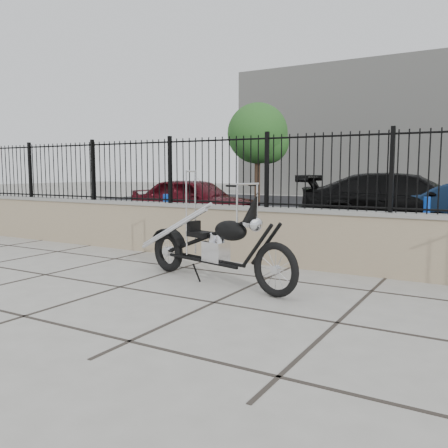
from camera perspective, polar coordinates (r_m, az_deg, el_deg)
name	(u,v)px	position (r m, az deg, el deg)	size (l,w,h in m)	color
ground_plane	(120,287)	(6.63, -12.42, -7.43)	(90.00, 90.00, 0.00)	#99968E
parking_lot	(359,214)	(17.83, 15.96, 1.16)	(30.00, 30.00, 0.00)	black
retaining_wall	(216,232)	(8.51, -1.01, -0.91)	(14.00, 0.36, 0.96)	gray
iron_fence	(216,171)	(8.44, -1.02, 6.38)	(14.00, 0.08, 1.20)	black
background_building	(421,130)	(31.61, 22.65, 10.39)	(22.00, 6.00, 8.00)	beige
chopper_motorcycle	(213,226)	(6.60, -1.32, -0.25)	(2.67, 0.47, 1.60)	black
car_red	(195,201)	(14.00, -3.51, 2.83)	(1.62, 4.03, 1.37)	#440911
car_black	(407,204)	(12.49, 21.11, 2.29)	(2.12, 5.22, 1.51)	black
bollard_a	(166,216)	(11.22, -7.02, 0.99)	(0.12, 0.12, 1.02)	blue
bollard_b	(426,224)	(10.03, 23.13, -0.01)	(0.13, 0.13, 1.06)	#0A40A2
tree_left	(258,131)	(23.78, 4.07, 11.14)	(2.97, 2.97, 5.02)	#382619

